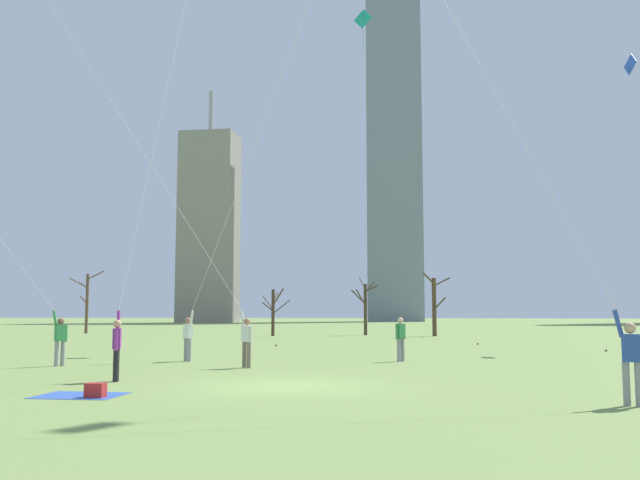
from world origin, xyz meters
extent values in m
plane|color=#7A934C|center=(0.00, 0.00, 0.00)|extent=(400.00, 400.00, 0.00)
cylinder|color=gray|center=(-5.36, 8.14, 0.42)|extent=(0.14, 0.14, 0.85)
cylinder|color=gray|center=(-5.18, 8.01, 0.42)|extent=(0.14, 0.14, 0.85)
cube|color=white|center=(-5.27, 8.07, 1.12)|extent=(0.39, 0.36, 0.54)
sphere|color=#9E7051|center=(-5.27, 8.07, 1.51)|extent=(0.22, 0.22, 0.22)
cylinder|color=white|center=(-5.44, 8.20, 1.09)|extent=(0.09, 0.09, 0.55)
cylinder|color=white|center=(-5.10, 7.95, 1.59)|extent=(0.22, 0.19, 0.56)
cylinder|color=silver|center=(-0.72, 2.66, 8.78)|extent=(8.76, 10.59, 13.87)
cylinder|color=gray|center=(-8.75, 5.32, 0.42)|extent=(0.14, 0.14, 0.85)
cylinder|color=gray|center=(-8.87, 5.14, 0.42)|extent=(0.14, 0.14, 0.85)
cube|color=#338C4C|center=(-8.81, 5.23, 1.12)|extent=(0.36, 0.39, 0.54)
sphere|color=brown|center=(-8.81, 5.23, 1.51)|extent=(0.22, 0.22, 0.22)
cylinder|color=#338C4C|center=(-8.69, 5.40, 1.09)|extent=(0.09, 0.09, 0.55)
cylinder|color=#338C4C|center=(-8.93, 5.06, 1.59)|extent=(0.19, 0.22, 0.56)
cylinder|color=#726656|center=(-2.26, 5.32, 0.42)|extent=(0.14, 0.14, 0.85)
cylinder|color=#726656|center=(-2.44, 5.45, 0.42)|extent=(0.14, 0.14, 0.85)
cube|color=white|center=(-2.35, 5.39, 1.12)|extent=(0.39, 0.36, 0.54)
sphere|color=#9E7051|center=(-2.35, 5.39, 1.51)|extent=(0.22, 0.22, 0.22)
cylinder|color=white|center=(-2.18, 5.26, 1.09)|extent=(0.09, 0.09, 0.55)
cylinder|color=white|center=(-2.53, 5.51, 1.59)|extent=(0.22, 0.19, 0.56)
cylinder|color=silver|center=(-7.99, 6.93, 9.63)|extent=(10.94, 2.87, 15.58)
cylinder|color=black|center=(-4.64, 0.40, 0.42)|extent=(0.14, 0.14, 0.85)
cylinder|color=black|center=(-4.71, 0.61, 0.42)|extent=(0.14, 0.14, 0.85)
cube|color=purple|center=(-4.68, 0.50, 1.12)|extent=(0.30, 0.39, 0.54)
sphere|color=tan|center=(-4.68, 0.50, 1.51)|extent=(0.22, 0.22, 0.22)
cylinder|color=purple|center=(-4.61, 0.30, 1.09)|extent=(0.09, 0.09, 0.55)
cylinder|color=purple|center=(-4.74, 0.70, 1.59)|extent=(0.15, 0.22, 0.56)
cylinder|color=silver|center=(-4.47, 4.32, 11.33)|extent=(0.57, 7.24, 18.97)
cylinder|color=gray|center=(7.46, -2.79, 0.42)|extent=(0.14, 0.14, 0.85)
cylinder|color=gray|center=(7.25, -2.73, 0.42)|extent=(0.14, 0.14, 0.85)
cube|color=#2D4CA5|center=(7.35, -2.76, 1.12)|extent=(0.38, 0.28, 0.54)
sphere|color=tan|center=(7.35, -2.76, 1.51)|extent=(0.22, 0.22, 0.22)
cylinder|color=#2D4CA5|center=(7.15, -2.71, 1.59)|extent=(0.22, 0.14, 0.56)
cylinder|color=silver|center=(4.43, -1.80, 7.85)|extent=(5.45, 1.83, 12.00)
cylinder|color=gray|center=(2.53, 9.01, 0.42)|extent=(0.14, 0.14, 0.85)
cylinder|color=gray|center=(2.67, 9.19, 0.42)|extent=(0.14, 0.14, 0.85)
cube|color=#338C4C|center=(2.60, 9.10, 1.12)|extent=(0.37, 0.39, 0.54)
sphere|color=beige|center=(2.60, 9.10, 1.51)|extent=(0.22, 0.22, 0.22)
cylinder|color=#338C4C|center=(2.47, 8.93, 1.09)|extent=(0.09, 0.09, 0.55)
cylinder|color=#338C4C|center=(2.73, 9.27, 1.09)|extent=(0.09, 0.09, 0.55)
cube|color=teal|center=(0.45, 20.41, 18.21)|extent=(1.05, 0.22, 1.04)
cylinder|color=black|center=(0.45, 20.41, 18.21)|extent=(0.03, 0.19, 0.68)
cylinder|color=teal|center=(0.44, 20.51, 17.08)|extent=(0.02, 0.02, 1.46)
cylinder|color=silver|center=(-1.94, 20.22, 9.12)|extent=(4.78, 0.39, 18.17)
cylinder|color=#3F3833|center=(-4.33, 20.02, 0.04)|extent=(0.10, 0.10, 0.08)
cube|color=blue|center=(14.80, 21.13, 15.11)|extent=(0.30, 1.31, 1.31)
cylinder|color=black|center=(14.80, 21.13, 15.11)|extent=(0.25, 0.13, 0.85)
cylinder|color=#3F3833|center=(11.93, 17.15, 0.04)|extent=(0.10, 0.10, 0.08)
cylinder|color=silver|center=(5.17, 20.71, 9.72)|extent=(2.85, 5.26, 19.35)
cylinder|color=#3F3833|center=(6.59, 23.33, 0.04)|extent=(0.10, 0.10, 0.08)
cube|color=#3359B2|center=(-4.11, -2.60, 0.01)|extent=(1.81, 1.41, 0.01)
cube|color=#B22626|center=(-3.61, -2.90, 0.16)|extent=(0.40, 0.28, 0.30)
cylinder|color=brown|center=(-25.11, 40.13, 2.57)|extent=(0.26, 0.26, 5.14)
cylinder|color=brown|center=(-25.69, 39.64, 4.35)|extent=(1.27, 1.09, 0.90)
cylinder|color=brown|center=(-24.42, 40.25, 5.04)|extent=(1.44, 0.36, 0.79)
cylinder|color=brown|center=(-25.51, 40.32, 2.88)|extent=(0.92, 0.54, 0.72)
cylinder|color=#423326|center=(-7.81, 36.00, 1.79)|extent=(0.25, 0.25, 3.59)
cylinder|color=#423326|center=(-8.30, 36.34, 2.24)|extent=(1.07, 0.77, 0.74)
cylinder|color=#423326|center=(-8.38, 36.78, 2.57)|extent=(1.23, 1.63, 1.09)
cylinder|color=#423326|center=(-7.21, 36.28, 2.23)|extent=(1.29, 0.64, 1.11)
cylinder|color=#423326|center=(-7.72, 36.36, 2.99)|extent=(0.28, 0.79, 0.79)
cylinder|color=#423326|center=(-7.28, 35.41, 3.01)|extent=(1.20, 1.33, 1.36)
cylinder|color=#4C3828|center=(4.54, 37.07, 2.22)|extent=(0.33, 0.33, 4.44)
cylinder|color=#4C3828|center=(4.15, 36.40, 4.38)|extent=(0.94, 1.48, 0.84)
cylinder|color=#4C3828|center=(5.16, 37.15, 4.15)|extent=(1.31, 0.27, 0.73)
cylinder|color=#4C3828|center=(4.93, 36.41, 2.46)|extent=(0.93, 1.44, 0.97)
cylinder|color=#4C3828|center=(4.56, 36.44, 3.98)|extent=(0.18, 1.32, 0.71)
cylinder|color=#423326|center=(-0.86, 38.80, 2.04)|extent=(0.27, 0.27, 4.07)
cylinder|color=#423326|center=(-1.42, 38.90, 3.05)|extent=(1.24, 0.35, 1.22)
cylinder|color=#423326|center=(-1.12, 39.29, 4.15)|extent=(0.64, 1.07, 0.98)
cylinder|color=#423326|center=(-1.16, 38.15, 2.96)|extent=(0.73, 1.40, 1.32)
cylinder|color=#423326|center=(-0.32, 38.61, 3.73)|extent=(1.14, 0.48, 0.58)
cylinder|color=#423326|center=(-0.50, 39.13, 3.83)|extent=(0.81, 0.76, 0.94)
cube|color=gray|center=(-0.77, 122.43, 32.81)|extent=(11.03, 5.91, 65.63)
cube|color=gray|center=(-33.28, 102.39, 16.86)|extent=(9.50, 7.83, 33.72)
cylinder|color=#99999E|center=(-33.28, 102.39, 37.79)|extent=(0.80, 0.80, 8.14)
camera|label=1|loc=(3.21, -17.26, 1.82)|focal=39.23mm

